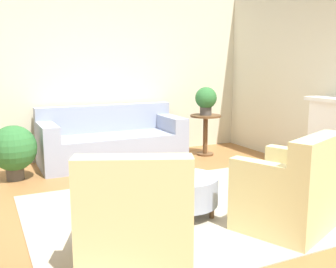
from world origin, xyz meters
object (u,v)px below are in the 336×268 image
object	(u,v)px
potted_plant_on_side_table	(206,99)
potted_plant_floor	(14,149)
couch	(112,142)
side_table	(205,128)
ottoman_table	(183,190)
armchair_right	(291,193)
armchair_left	(135,221)

from	to	relation	value
potted_plant_on_side_table	potted_plant_floor	distance (m)	3.14
couch	potted_plant_floor	size ratio (longest dim) A/B	2.99
side_table	potted_plant_on_side_table	size ratio (longest dim) A/B	1.47
ottoman_table	potted_plant_floor	size ratio (longest dim) A/B	0.97
armchair_right	ottoman_table	xyz separation A→B (m)	(-0.76, 0.75, -0.09)
couch	potted_plant_on_side_table	size ratio (longest dim) A/B	4.70
side_table	potted_plant_on_side_table	world-z (taller)	potted_plant_on_side_table
ottoman_table	side_table	size ratio (longest dim) A/B	1.04
armchair_left	side_table	size ratio (longest dim) A/B	1.54
armchair_right	potted_plant_on_side_table	world-z (taller)	potted_plant_on_side_table
armchair_right	potted_plant_on_side_table	distance (m)	3.19
potted_plant_floor	ottoman_table	bearing A→B (deg)	-55.21
ottoman_table	side_table	world-z (taller)	side_table
armchair_right	side_table	world-z (taller)	armchair_right
couch	armchair_right	distance (m)	3.30
potted_plant_on_side_table	armchair_left	bearing A→B (deg)	-128.93
side_table	potted_plant_on_side_table	bearing A→B (deg)	-116.57
armchair_left	armchair_right	bearing A→B (deg)	0.00
armchair_right	side_table	xyz separation A→B (m)	(0.87, 3.01, 0.11)
ottoman_table	potted_plant_on_side_table	bearing A→B (deg)	54.35
armchair_right	couch	bearing A→B (deg)	102.92
potted_plant_floor	potted_plant_on_side_table	bearing A→B (deg)	2.95
potted_plant_on_side_table	ottoman_table	bearing A→B (deg)	-125.65
potted_plant_on_side_table	potted_plant_floor	bearing A→B (deg)	-177.05
ottoman_table	potted_plant_floor	distance (m)	2.57
armchair_right	potted_plant_on_side_table	xyz separation A→B (m)	(0.87, 3.01, 0.60)
ottoman_table	potted_plant_on_side_table	size ratio (longest dim) A/B	1.53
armchair_left	potted_plant_on_side_table	distance (m)	3.92
side_table	potted_plant_floor	bearing A→B (deg)	-177.05
ottoman_table	side_table	bearing A→B (deg)	54.35
armchair_left	ottoman_table	size ratio (longest dim) A/B	1.47
armchair_left	armchair_right	xyz separation A→B (m)	(1.57, 0.00, 0.00)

